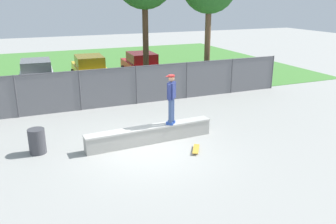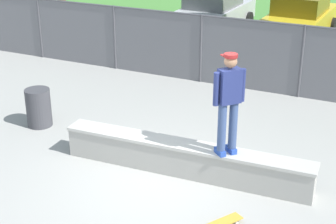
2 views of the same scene
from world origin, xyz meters
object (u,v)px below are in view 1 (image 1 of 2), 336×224
object	(u,v)px
concrete_ledge	(150,134)
trash_bin	(37,141)
car_yellow	(90,69)
car_silver	(37,74)
car_red	(141,65)
skateboarder	(171,97)
skateboard	(196,149)

from	to	relation	value
concrete_ledge	trash_bin	size ratio (longest dim) A/B	5.57
car_yellow	trash_bin	size ratio (longest dim) A/B	4.92
car_silver	car_red	bearing A→B (deg)	2.56
car_yellow	trash_bin	world-z (taller)	car_yellow
skateboarder	car_red	xyz separation A→B (m)	(2.39, 10.58, -0.81)
skateboard	car_silver	world-z (taller)	car_silver
skateboarder	car_red	distance (m)	10.88
car_yellow	trash_bin	bearing A→B (deg)	-110.26
car_silver	concrete_ledge	bearing A→B (deg)	-72.15
skateboarder	concrete_ledge	bearing A→B (deg)	176.52
skateboarder	car_yellow	bearing A→B (deg)	95.26
car_red	skateboard	bearing A→B (deg)	-99.59
car_red	trash_bin	bearing A→B (deg)	-125.42
car_silver	trash_bin	xyz separation A→B (m)	(-0.56, -9.64, -0.40)
concrete_ledge	skateboarder	world-z (taller)	skateboarder
car_silver	skateboarder	bearing A→B (deg)	-68.19
concrete_ledge	car_yellow	distance (m)	10.62
skateboarder	trash_bin	bearing A→B (deg)	172.13
concrete_ledge	car_red	xyz separation A→B (m)	(3.21, 10.53, 0.53)
trash_bin	concrete_ledge	bearing A→B (deg)	-8.79
skateboard	trash_bin	xyz separation A→B (m)	(-5.06, 1.93, 0.36)
skateboard	car_red	size ratio (longest dim) A/B	0.18
car_yellow	car_silver	bearing A→B (deg)	-173.30
skateboard	car_yellow	distance (m)	12.05
car_yellow	car_red	distance (m)	3.37
concrete_ledge	car_silver	distance (m)	10.77
concrete_ledge	skateboarder	distance (m)	1.57
skateboarder	car_yellow	distance (m)	10.73
skateboard	trash_bin	bearing A→B (deg)	159.08
trash_bin	car_silver	bearing A→B (deg)	86.67
skateboarder	car_silver	bearing A→B (deg)	111.81
skateboard	trash_bin	size ratio (longest dim) A/B	0.91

